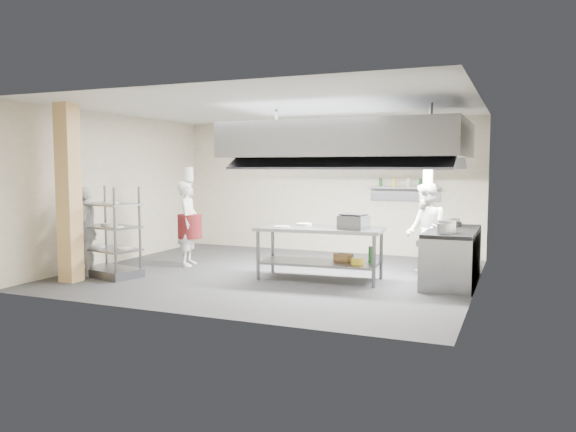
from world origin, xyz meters
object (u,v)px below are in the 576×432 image
at_px(chef_head, 188,223).
at_px(chef_plating, 86,232).
at_px(cooking_range, 452,258).
at_px(griddle, 354,222).
at_px(island, 320,254).
at_px(pass_rack, 110,232).
at_px(chef_line, 426,230).
at_px(stockpot, 447,226).

relative_size(chef_head, chef_plating, 1.05).
relative_size(cooking_range, griddle, 4.42).
distance_m(island, cooking_range, 2.22).
distance_m(cooking_range, griddle, 1.77).
bearing_deg(cooking_range, pass_rack, -162.46).
height_order(chef_head, chef_plating, chef_head).
xyz_separation_m(chef_plating, griddle, (4.55, 1.27, 0.22)).
bearing_deg(chef_line, chef_plating, -93.04).
relative_size(chef_plating, griddle, 3.53).
bearing_deg(stockpot, chef_head, 177.36).
bearing_deg(chef_head, stockpot, -110.97).
distance_m(island, chef_line, 1.92).
height_order(pass_rack, chef_head, chef_head).
xyz_separation_m(chef_line, chef_plating, (-5.60, -2.19, -0.04)).
relative_size(cooking_range, chef_head, 1.20).
xyz_separation_m(cooking_range, chef_line, (-0.48, 0.27, 0.42)).
relative_size(island, chef_head, 1.29).
distance_m(chef_head, chef_plating, 1.95).
relative_size(chef_plating, stockpot, 5.59).
bearing_deg(cooking_range, chef_plating, -162.46).
xyz_separation_m(chef_line, stockpot, (0.45, -0.80, 0.16)).
relative_size(pass_rack, chef_head, 0.96).
bearing_deg(griddle, island, -168.17).
distance_m(cooking_range, stockpot, 0.79).
distance_m(island, pass_rack, 3.72).
bearing_deg(pass_rack, chef_line, 35.03).
xyz_separation_m(island, stockpot, (2.09, 0.11, 0.54)).
relative_size(pass_rack, chef_line, 0.95).
xyz_separation_m(island, chef_line, (1.65, 0.91, 0.38)).
height_order(island, griddle, griddle).
relative_size(chef_head, griddle, 3.70).
distance_m(island, stockpot, 2.16).
bearing_deg(island, chef_plating, -166.16).
relative_size(chef_head, stockpot, 5.85).
relative_size(cooking_range, stockpot, 7.00).
height_order(island, stockpot, stockpot).
relative_size(cooking_range, chef_line, 1.19).
xyz_separation_m(island, chef_head, (-2.85, 0.34, 0.38)).
distance_m(pass_rack, griddle, 4.28).
bearing_deg(stockpot, chef_line, 118.94).
height_order(chef_head, griddle, chef_head).
height_order(pass_rack, cooking_range, pass_rack).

